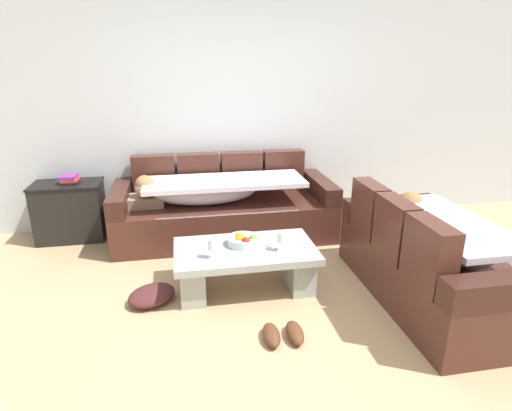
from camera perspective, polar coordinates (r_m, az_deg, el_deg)
The scene contains 13 objects.
ground_plane at distance 3.44m, azimuth 3.06°, elevation -14.28°, with size 14.00×14.00×0.00m, color tan.
back_wall at distance 5.02m, azimuth -2.45°, elevation 12.91°, with size 9.00×0.10×2.70m, color silver.
couch_along_wall at distance 4.70m, azimuth -4.77°, elevation -0.36°, with size 2.38×0.92×0.88m.
couch_near_window at distance 3.76m, azimuth 22.67°, elevation -6.91°, with size 0.92×1.77×0.88m.
coffee_table at distance 3.66m, azimuth -1.45°, elevation -7.76°, with size 1.20×0.68×0.38m.
fruit_bowl at distance 3.64m, azimuth -1.70°, elevation -4.74°, with size 0.28×0.28×0.10m.
wine_glass_near_left at distance 3.39m, azimuth -6.00°, elevation -5.32°, with size 0.07×0.07×0.17m.
wine_glass_near_right at distance 3.50m, azimuth 3.40°, elevation -4.41°, with size 0.07×0.07×0.17m.
open_magazine at distance 3.70m, azimuth 3.11°, elevation -4.92°, with size 0.28×0.21×0.01m, color white.
side_cabinet at distance 5.05m, azimuth -23.87°, elevation -0.71°, with size 0.72×0.44×0.64m.
book_stack_on_cabinet at distance 4.93m, azimuth -23.98°, elevation 3.28°, with size 0.19×0.21×0.09m.
pair_of_shoes at distance 3.14m, azimuth 3.71°, elevation -16.96°, with size 0.30×0.28×0.09m.
crumpled_garment at distance 3.64m, azimuth -13.95°, elevation -11.70°, with size 0.40×0.32×0.12m, color #4C2323.
Camera 1 is at (-0.69, -2.79, 1.89)m, focal length 29.52 mm.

